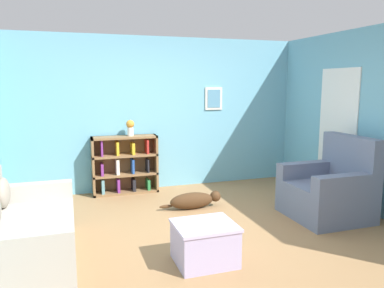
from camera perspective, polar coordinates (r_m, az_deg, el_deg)
ground_plane at (r=4.71m, az=1.57°, el=-13.47°), size 14.00×14.00×0.00m
wall_back at (r=6.53m, az=-5.10°, el=4.64°), size 5.60×0.13×2.60m
wall_right at (r=5.78m, az=26.11°, el=3.07°), size 0.16×5.00×2.60m
couch at (r=4.19m, az=-24.96°, el=-12.64°), size 0.94×1.78×0.88m
bookshelf at (r=6.35m, az=-10.23°, el=-3.20°), size 1.07×0.29×0.96m
recliner_chair at (r=5.48m, az=20.26°, el=-6.59°), size 0.96×0.99×1.11m
coffee_table at (r=3.94m, az=1.94°, el=-14.68°), size 0.61×0.54×0.41m
dog at (r=5.54m, az=0.31°, el=-8.57°), size 0.93×0.22×0.24m
vase at (r=6.24m, az=-9.39°, el=2.58°), size 0.13×0.13×0.26m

